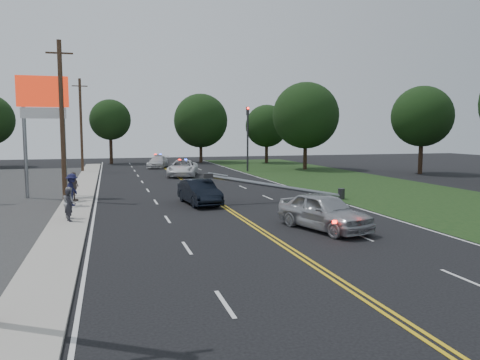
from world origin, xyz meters
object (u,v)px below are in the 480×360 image
object	(u,v)px
emergency_a	(183,168)
pylon_sign	(43,107)
utility_pole_mid	(62,120)
traffic_signal	(248,133)
bystander_c	(72,190)
bystander_d	(74,187)
fallen_streetlight	(285,187)
bystander_b	(69,203)
emergency_b	(158,162)
waiting_sedan	(324,211)
utility_pole_far	(81,125)
bystander_a	(69,205)
crashed_sedan	(199,192)

from	to	relation	value
emergency_a	pylon_sign	bearing A→B (deg)	-116.86
utility_pole_mid	emergency_a	world-z (taller)	utility_pole_mid
pylon_sign	utility_pole_mid	xyz separation A→B (m)	(1.30, -2.00, -0.91)
pylon_sign	traffic_signal	world-z (taller)	pylon_sign
pylon_sign	emergency_a	size ratio (longest dim) A/B	1.40
bystander_c	bystander_d	world-z (taller)	bystander_c
fallen_streetlight	bystander_b	world-z (taller)	fallen_streetlight
fallen_streetlight	bystander_c	size ratio (longest dim) A/B	4.99
fallen_streetlight	emergency_b	bearing A→B (deg)	99.42
waiting_sedan	utility_pole_far	bearing A→B (deg)	92.50
traffic_signal	utility_pole_far	size ratio (longest dim) A/B	0.70
bystander_a	emergency_b	bearing A→B (deg)	-37.32
utility_pole_mid	bystander_b	xyz separation A→B (m)	(0.79, -6.93, -4.18)
crashed_sedan	bystander_d	distance (m)	7.80
utility_pole_far	bystander_c	size ratio (longest dim) A/B	5.34
traffic_signal	emergency_a	xyz separation A→B (m)	(-7.75, -3.69, -3.41)
crashed_sedan	bystander_b	bearing A→B (deg)	-161.71
emergency_b	bystander_b	bearing A→B (deg)	-84.86
waiting_sedan	bystander_c	xyz separation A→B (m)	(-11.34, 9.46, 0.22)
pylon_sign	fallen_streetlight	distance (m)	16.66
pylon_sign	bystander_a	size ratio (longest dim) A/B	5.14
emergency_a	utility_pole_far	bearing A→B (deg)	156.77
pylon_sign	utility_pole_far	size ratio (longest dim) A/B	0.80
traffic_signal	crashed_sedan	world-z (taller)	traffic_signal
crashed_sedan	bystander_d	bearing A→B (deg)	154.41
fallen_streetlight	bystander_b	distance (m)	12.93
crashed_sedan	bystander_c	size ratio (longest dim) A/B	2.43
utility_pole_far	bystander_b	distance (m)	29.24
utility_pole_mid	bystander_c	xyz separation A→B (m)	(0.65, -2.89, -4.03)
traffic_signal	waiting_sedan	xyz separation A→B (m)	(-5.51, -30.35, -3.37)
emergency_b	bystander_d	world-z (taller)	bystander_d
utility_pole_far	bystander_c	distance (m)	25.23
emergency_a	utility_pole_mid	bearing A→B (deg)	-109.21
emergency_a	bystander_b	size ratio (longest dim) A/B	3.66
traffic_signal	bystander_c	size ratio (longest dim) A/B	3.76
fallen_streetlight	emergency_a	xyz separation A→B (m)	(-3.64, 18.31, -0.13)
crashed_sedan	emergency_a	xyz separation A→B (m)	(1.77, 17.92, 0.04)
bystander_c	bystander_d	distance (m)	1.83
fallen_streetlight	bystander_d	size ratio (longest dim) A/B	5.17
emergency_a	bystander_c	xyz separation A→B (m)	(-9.10, -17.20, 0.26)
traffic_signal	crashed_sedan	distance (m)	23.87
emergency_b	bystander_a	size ratio (longest dim) A/B	3.08
traffic_signal	emergency_a	bearing A→B (deg)	-154.57
bystander_a	bystander_b	world-z (taller)	bystander_b
bystander_b	bystander_c	xyz separation A→B (m)	(-0.15, 4.03, 0.16)
utility_pole_far	crashed_sedan	world-z (taller)	utility_pole_far
bystander_d	waiting_sedan	bearing A→B (deg)	-108.94
bystander_d	crashed_sedan	bearing A→B (deg)	-83.25
fallen_streetlight	emergency_b	xyz separation A→B (m)	(-4.90, 29.55, -0.22)
bystander_c	utility_pole_mid	bearing A→B (deg)	27.55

